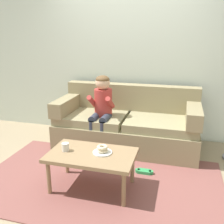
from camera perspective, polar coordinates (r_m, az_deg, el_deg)
ground at (r=3.30m, az=-1.50°, el=-13.15°), size 10.00×10.00×0.00m
wall_back at (r=4.22m, az=4.02°, el=13.47°), size 8.00×0.10×2.80m
area_rug at (r=3.10m, az=-2.89°, el=-15.29°), size 2.81×1.69×0.01m
couch at (r=3.88m, az=3.38°, el=-2.95°), size 2.09×0.90×0.91m
coffee_table at (r=2.81m, az=-4.57°, el=-10.08°), size 0.94×0.57×0.43m
person_child at (r=3.68m, az=-2.33°, el=1.41°), size 0.34×0.58×1.10m
plate at (r=2.79m, az=-2.17°, el=-9.03°), size 0.21×0.21×0.01m
donut at (r=2.77m, az=-2.17°, el=-8.57°), size 0.15×0.15×0.04m
donut_second at (r=2.76m, az=-2.18°, el=-7.90°), size 0.17×0.17×0.04m
mug at (r=2.86m, az=-10.39°, el=-7.72°), size 0.08×0.08×0.09m
toy_controller at (r=3.27m, az=7.24°, el=-13.18°), size 0.23×0.09×0.05m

